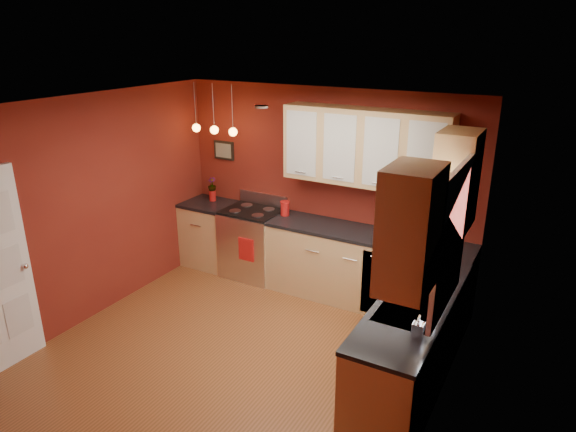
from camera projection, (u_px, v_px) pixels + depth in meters
The scene contains 26 objects.
floor at pixel (234, 360), 5.35m from camera, with size 4.20×4.20×0.00m, color brown.
ceiling at pixel (224, 108), 4.46m from camera, with size 4.00×4.20×0.02m, color beige.
wall_back at pixel (324, 190), 6.63m from camera, with size 4.00×0.02×2.60m, color maroon.
wall_front at pixel (33, 363), 3.18m from camera, with size 4.00×0.02×2.60m, color maroon.
wall_left at pixel (85, 212), 5.82m from camera, with size 0.02×4.20×2.60m, color maroon.
wall_right at pixel (440, 295), 3.99m from camera, with size 0.02×4.20×2.60m, color maroon.
base_cabinets_back_left at pixel (211, 235), 7.43m from camera, with size 0.70×0.60×0.90m, color tan.
base_cabinets_back_right at pixel (365, 270), 6.34m from camera, with size 2.54×0.60×0.90m, color tan.
base_cabinets_right at pixel (410, 348), 4.78m from camera, with size 0.60×2.10×0.90m, color tan.
counter_back_left at pixel (209, 204), 7.27m from camera, with size 0.70×0.62×0.04m, color black.
counter_back_right at pixel (367, 235), 6.18m from camera, with size 2.54×0.62×0.04m, color black.
counter_right at pixel (415, 303), 4.62m from camera, with size 0.62×2.10×0.04m, color black.
gas_range at pixel (253, 242), 7.08m from camera, with size 0.76×0.64×1.11m.
dishwasher_front at pixel (386, 286), 5.93m from camera, with size 0.60×0.02×0.80m, color silver.
sink at pixel (410, 311), 4.50m from camera, with size 0.50×0.70×0.33m.
window at pixel (451, 236), 4.11m from camera, with size 0.06×1.02×1.22m.
upper_cabinets_back at pixel (365, 147), 5.99m from camera, with size 2.00×0.35×0.90m, color tan.
upper_cabinets_right at pixel (436, 201), 4.11m from camera, with size 0.35×1.95×0.90m, color tan.
wall_picture at pixel (224, 150), 7.20m from camera, with size 0.32×0.03×0.26m, color black.
pendant_lights at pixel (214, 129), 6.76m from camera, with size 0.71×0.11×0.66m.
red_canister at pixel (285, 208), 6.74m from camera, with size 0.13×0.13×0.19m.
red_vase at pixel (212, 196), 7.33m from camera, with size 0.09×0.09×0.15m, color #B51513.
flowers at pixel (212, 185), 7.27m from camera, with size 0.12×0.12×0.21m, color #B51513.
coffee_maker at pixel (424, 229), 5.93m from camera, with size 0.25×0.25×0.30m.
soap_pump at pixel (418, 327), 4.04m from camera, with size 0.09×0.09×0.20m, color silver.
dish_towel at pixel (246, 250), 6.75m from camera, with size 0.23×0.02×0.31m, color #B51513.
Camera 1 is at (2.69, -3.67, 3.24)m, focal length 32.00 mm.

